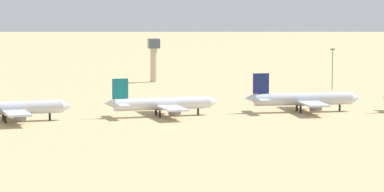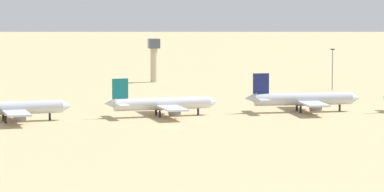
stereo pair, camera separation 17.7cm
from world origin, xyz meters
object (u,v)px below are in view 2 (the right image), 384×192
parked_jet_teal_3 (161,104)px  light_pole_mid (332,66)px  control_tower (154,56)px  parked_jet_orange_2 (8,108)px  parked_jet_navy_4 (302,99)px

parked_jet_teal_3 → light_pole_mid: bearing=35.9°
control_tower → parked_jet_orange_2: bearing=-116.9°
parked_jet_navy_4 → light_pole_mid: light_pole_mid is taller
light_pole_mid → parked_jet_navy_4: bearing=-115.0°
parked_jet_orange_2 → parked_jet_teal_3: 51.93m
parked_jet_teal_3 → control_tower: (16.04, 127.62, 7.63)m
parked_jet_navy_4 → parked_jet_orange_2: bearing=-173.8°
parked_jet_orange_2 → parked_jet_teal_3: bearing=-0.7°
parked_jet_orange_2 → light_pole_mid: size_ratio=2.40×
parked_jet_orange_2 → light_pole_mid: 160.53m
parked_jet_orange_2 → parked_jet_navy_4: bearing=-1.7°
parked_jet_navy_4 → control_tower: size_ratio=2.11×
control_tower → light_pole_mid: control_tower is taller
parked_jet_teal_3 → parked_jet_orange_2: bearing=179.7°
control_tower → parked_jet_navy_4: bearing=-74.3°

